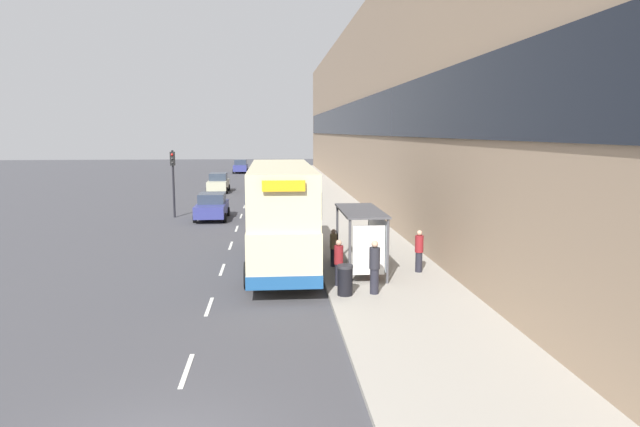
# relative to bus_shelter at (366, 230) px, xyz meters

# --- Properties ---
(pavement) EXTENTS (5.00, 93.00, 0.14)m
(pavement) POSITION_rel_bus_shelter_xyz_m (0.73, 26.08, -1.81)
(pavement) COLOR #A39E93
(pavement) RESTS_ON ground_plane
(terrace_facade) EXTENTS (3.10, 93.00, 15.08)m
(terrace_facade) POSITION_rel_bus_shelter_xyz_m (4.72, 26.08, 5.66)
(terrace_facade) COLOR #9E846B
(terrace_facade) RESTS_ON ground_plane
(lane_mark_0) EXTENTS (0.12, 2.00, 0.01)m
(lane_mark_0) POSITION_rel_bus_shelter_xyz_m (-5.77, -8.57, -1.87)
(lane_mark_0) COLOR silver
(lane_mark_0) RESTS_ON ground_plane
(lane_mark_1) EXTENTS (0.12, 2.00, 0.01)m
(lane_mark_1) POSITION_rel_bus_shelter_xyz_m (-5.77, -3.51, -1.87)
(lane_mark_1) COLOR silver
(lane_mark_1) RESTS_ON ground_plane
(lane_mark_2) EXTENTS (0.12, 2.00, 0.01)m
(lane_mark_2) POSITION_rel_bus_shelter_xyz_m (-5.77, 1.56, -1.87)
(lane_mark_2) COLOR silver
(lane_mark_2) RESTS_ON ground_plane
(lane_mark_3) EXTENTS (0.12, 2.00, 0.01)m
(lane_mark_3) POSITION_rel_bus_shelter_xyz_m (-5.77, 6.62, -1.87)
(lane_mark_3) COLOR silver
(lane_mark_3) RESTS_ON ground_plane
(lane_mark_4) EXTENTS (0.12, 2.00, 0.01)m
(lane_mark_4) POSITION_rel_bus_shelter_xyz_m (-5.77, 11.68, -1.87)
(lane_mark_4) COLOR silver
(lane_mark_4) RESTS_ON ground_plane
(lane_mark_5) EXTENTS (0.12, 2.00, 0.01)m
(lane_mark_5) POSITION_rel_bus_shelter_xyz_m (-5.77, 16.75, -1.87)
(lane_mark_5) COLOR silver
(lane_mark_5) RESTS_ON ground_plane
(lane_mark_6) EXTENTS (0.12, 2.00, 0.01)m
(lane_mark_6) POSITION_rel_bus_shelter_xyz_m (-5.77, 21.81, -1.87)
(lane_mark_6) COLOR silver
(lane_mark_6) RESTS_ON ground_plane
(lane_mark_7) EXTENTS (0.12, 2.00, 0.01)m
(lane_mark_7) POSITION_rel_bus_shelter_xyz_m (-5.77, 26.88, -1.87)
(lane_mark_7) COLOR silver
(lane_mark_7) RESTS_ON ground_plane
(lane_mark_8) EXTENTS (0.12, 2.00, 0.01)m
(lane_mark_8) POSITION_rel_bus_shelter_xyz_m (-5.77, 31.94, -1.87)
(lane_mark_8) COLOR silver
(lane_mark_8) RESTS_ON ground_plane
(bus_shelter) EXTENTS (1.60, 4.20, 2.48)m
(bus_shelter) POSITION_rel_bus_shelter_xyz_m (0.00, 0.00, 0.00)
(bus_shelter) COLOR #4C4C51
(bus_shelter) RESTS_ON ground_plane
(double_decker_bus_near) EXTENTS (2.85, 10.60, 4.30)m
(double_decker_bus_near) POSITION_rel_bus_shelter_xyz_m (-3.30, 1.82, 0.41)
(double_decker_bus_near) COLOR beige
(double_decker_bus_near) RESTS_ON ground_plane
(car_0) EXTENTS (2.07, 4.54, 1.68)m
(car_0) POSITION_rel_bus_shelter_xyz_m (-7.59, 15.62, -1.04)
(car_0) COLOR navy
(car_0) RESTS_ON ground_plane
(car_1) EXTENTS (2.03, 4.53, 1.83)m
(car_1) POSITION_rel_bus_shelter_xyz_m (-7.95, 57.94, -0.98)
(car_1) COLOR navy
(car_1) RESTS_ON ground_plane
(car_2) EXTENTS (1.98, 4.43, 1.79)m
(car_2) POSITION_rel_bus_shelter_xyz_m (-8.71, 32.56, -0.99)
(car_2) COLOR #B7B799
(car_2) RESTS_ON ground_plane
(pedestrian_at_shelter) EXTENTS (0.37, 0.37, 1.86)m
(pedestrian_at_shelter) POSITION_rel_bus_shelter_xyz_m (-0.19, -2.94, -0.78)
(pedestrian_at_shelter) COLOR #23232D
(pedestrian_at_shelter) RESTS_ON ground_plane
(pedestrian_1) EXTENTS (0.33, 0.33, 1.69)m
(pedestrian_1) POSITION_rel_bus_shelter_xyz_m (-1.30, -1.78, -0.87)
(pedestrian_1) COLOR #23232D
(pedestrian_1) RESTS_ON ground_plane
(pedestrian_2) EXTENTS (0.31, 0.31, 1.57)m
(pedestrian_2) POSITION_rel_bus_shelter_xyz_m (-1.16, 1.19, -0.94)
(pedestrian_2) COLOR #23232D
(pedestrian_2) RESTS_ON ground_plane
(pedestrian_3) EXTENTS (0.33, 0.33, 1.69)m
(pedestrian_3) POSITION_rel_bus_shelter_xyz_m (2.13, -0.04, -0.87)
(pedestrian_3) COLOR #23232D
(pedestrian_3) RESTS_ON ground_plane
(litter_bin) EXTENTS (0.55, 0.55, 1.05)m
(litter_bin) POSITION_rel_bus_shelter_xyz_m (-1.22, -3.03, -1.21)
(litter_bin) COLOR black
(litter_bin) RESTS_ON ground_plane
(traffic_light_far_kerb) EXTENTS (0.30, 0.32, 4.47)m
(traffic_light_far_kerb) POSITION_rel_bus_shelter_xyz_m (-10.17, 16.52, 1.15)
(traffic_light_far_kerb) COLOR black
(traffic_light_far_kerb) RESTS_ON ground_plane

